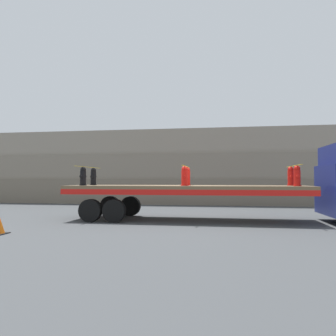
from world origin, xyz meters
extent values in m
plane|color=#3F4244|center=(0.00, 0.00, 0.00)|extent=(120.00, 120.00, 0.00)
cube|color=#706656|center=(0.00, 8.84, 0.80)|extent=(60.00, 3.00, 1.61)
cube|color=gray|center=(0.00, 8.99, 2.41)|extent=(60.00, 3.00, 1.61)
cube|color=gray|center=(0.00, 9.14, 4.02)|extent=(60.00, 3.00, 1.61)
cube|color=brown|center=(0.00, 0.00, 1.29)|extent=(9.29, 2.42, 0.12)
cube|color=red|center=(0.00, -1.17, 1.13)|extent=(9.29, 0.08, 0.20)
cube|color=red|center=(0.00, 1.17, 1.13)|extent=(9.29, 0.08, 0.20)
cylinder|color=black|center=(-2.56, -1.11, 0.43)|extent=(0.86, 0.30, 0.86)
cylinder|color=black|center=(-2.56, 1.11, 0.43)|extent=(0.86, 0.30, 0.86)
cylinder|color=black|center=(-3.49, -1.11, 0.43)|extent=(0.86, 0.30, 0.86)
cylinder|color=black|center=(-3.49, 1.11, 0.43)|extent=(0.86, 0.30, 0.86)
cylinder|color=black|center=(-4.05, -0.53, 1.37)|extent=(0.29, 0.29, 0.03)
cylinder|color=black|center=(-4.05, -0.53, 1.65)|extent=(0.24, 0.24, 0.58)
sphere|color=black|center=(-4.05, -0.53, 1.98)|extent=(0.22, 0.22, 0.22)
cylinder|color=black|center=(-4.05, -0.71, 1.71)|extent=(0.11, 0.12, 0.11)
cylinder|color=black|center=(-4.05, -0.36, 1.71)|extent=(0.11, 0.12, 0.11)
cylinder|color=black|center=(-4.05, 0.53, 1.37)|extent=(0.29, 0.29, 0.03)
cylinder|color=black|center=(-4.05, 0.53, 1.65)|extent=(0.24, 0.24, 0.58)
sphere|color=black|center=(-4.05, 0.53, 1.98)|extent=(0.22, 0.22, 0.22)
cylinder|color=black|center=(-4.05, 0.36, 1.71)|extent=(0.11, 0.12, 0.11)
cylinder|color=black|center=(-4.05, 0.71, 1.71)|extent=(0.11, 0.12, 0.11)
cylinder|color=red|center=(0.00, -0.53, 1.37)|extent=(0.29, 0.29, 0.03)
cylinder|color=red|center=(0.00, -0.53, 1.65)|extent=(0.24, 0.24, 0.58)
sphere|color=red|center=(0.00, -0.53, 1.98)|extent=(0.22, 0.22, 0.22)
cylinder|color=red|center=(0.00, -0.71, 1.71)|extent=(0.11, 0.12, 0.11)
cylinder|color=red|center=(0.00, -0.36, 1.71)|extent=(0.11, 0.12, 0.11)
cylinder|color=red|center=(0.00, 0.53, 1.37)|extent=(0.29, 0.29, 0.03)
cylinder|color=red|center=(0.00, 0.53, 1.65)|extent=(0.24, 0.24, 0.58)
sphere|color=red|center=(0.00, 0.53, 1.98)|extent=(0.22, 0.22, 0.22)
cylinder|color=red|center=(0.00, 0.36, 1.71)|extent=(0.11, 0.12, 0.11)
cylinder|color=red|center=(0.00, 0.71, 1.71)|extent=(0.11, 0.12, 0.11)
cylinder|color=red|center=(4.05, -0.53, 1.37)|extent=(0.29, 0.29, 0.03)
cylinder|color=red|center=(4.05, -0.53, 1.65)|extent=(0.24, 0.24, 0.58)
sphere|color=red|center=(4.05, -0.53, 1.98)|extent=(0.22, 0.22, 0.22)
cylinder|color=red|center=(4.05, -0.71, 1.71)|extent=(0.11, 0.12, 0.11)
cylinder|color=red|center=(4.05, -0.36, 1.71)|extent=(0.11, 0.12, 0.11)
cylinder|color=red|center=(4.05, 0.53, 1.37)|extent=(0.29, 0.29, 0.03)
cylinder|color=red|center=(4.05, 0.53, 1.65)|extent=(0.24, 0.24, 0.58)
sphere|color=red|center=(4.05, 0.53, 1.98)|extent=(0.22, 0.22, 0.22)
cylinder|color=red|center=(4.05, 0.36, 1.71)|extent=(0.11, 0.12, 0.11)
cylinder|color=red|center=(4.05, 0.71, 1.71)|extent=(0.11, 0.12, 0.11)
cube|color=yellow|center=(-4.05, 0.00, 2.10)|extent=(0.05, 2.62, 0.01)
cube|color=yellow|center=(0.00, 0.00, 2.10)|extent=(0.05, 2.62, 0.01)
cube|color=yellow|center=(4.05, 0.00, 2.10)|extent=(0.05, 2.62, 0.01)
camera|label=1|loc=(1.34, -12.81, 1.60)|focal=35.00mm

